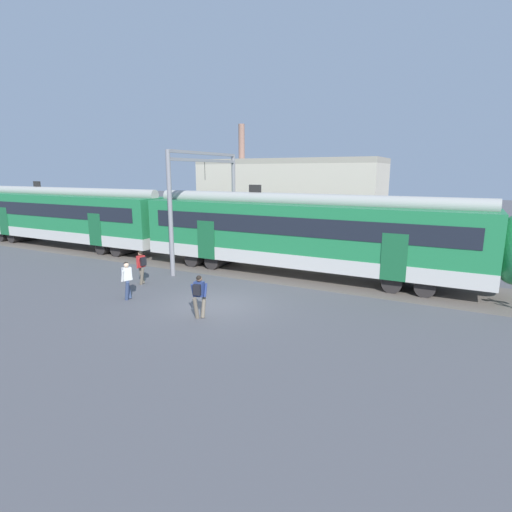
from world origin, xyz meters
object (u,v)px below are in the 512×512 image
object	(u,v)px
pedestrian_white	(127,277)
commuter_train	(71,216)
pedestrian_red	(141,264)
pedestrian_navy	(199,293)

from	to	relation	value
pedestrian_white	commuter_train	bearing A→B (deg)	150.14
pedestrian_red	pedestrian_white	world-z (taller)	same
commuter_train	pedestrian_navy	xyz separation A→B (m)	(16.83, -7.76, -1.26)
pedestrian_red	pedestrian_navy	world-z (taller)	same
pedestrian_navy	commuter_train	bearing A→B (deg)	155.25
commuter_train	pedestrian_white	distance (m)	14.73
commuter_train	pedestrian_white	size ratio (longest dim) A/B	33.99
pedestrian_red	pedestrian_navy	xyz separation A→B (m)	(5.26, -2.56, 0.00)
commuter_train	pedestrian_red	xyz separation A→B (m)	(11.57, -5.19, -1.26)
commuter_train	pedestrian_red	distance (m)	12.74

